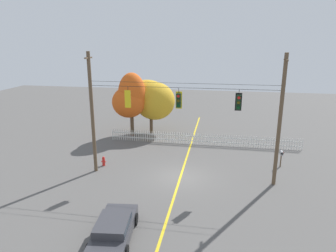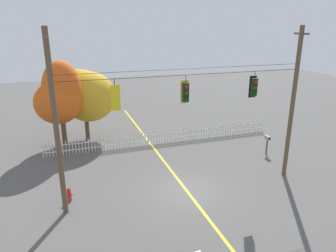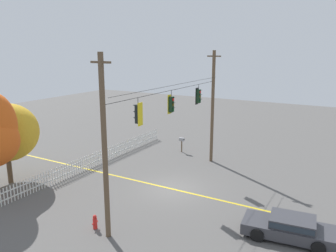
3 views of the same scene
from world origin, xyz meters
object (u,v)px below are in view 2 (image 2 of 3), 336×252
(traffic_signal_northbound_secondary, at_px, (254,87))
(autumn_maple_mid, at_px, (84,94))
(roadside_mailbox, at_px, (268,139))
(autumn_maple_near_fence, at_px, (60,96))
(traffic_signal_northbound_primary, at_px, (185,92))
(traffic_signal_southbound_primary, at_px, (115,97))
(fire_hydrant, at_px, (69,194))

(traffic_signal_northbound_secondary, xyz_separation_m, autumn_maple_mid, (-8.38, 10.48, -1.95))
(traffic_signal_northbound_secondary, bearing_deg, roadside_mailbox, 41.09)
(autumn_maple_near_fence, xyz_separation_m, autumn_maple_mid, (1.74, 1.65, -0.27))
(traffic_signal_northbound_primary, relative_size, roadside_mailbox, 1.10)
(traffic_signal_northbound_primary, xyz_separation_m, autumn_maple_mid, (-4.40, 10.48, -1.94))
(traffic_signal_northbound_primary, bearing_deg, roadside_mailbox, 22.73)
(traffic_signal_northbound_primary, xyz_separation_m, autumn_maple_near_fence, (-6.14, 8.82, -1.67))
(traffic_signal_southbound_primary, xyz_separation_m, traffic_signal_northbound_primary, (3.56, 0.02, -0.00))
(autumn_maple_mid, bearing_deg, fire_hydrant, -100.23)
(traffic_signal_southbound_primary, bearing_deg, autumn_maple_mid, 94.59)
(autumn_maple_near_fence, relative_size, roadside_mailbox, 4.92)
(autumn_maple_mid, bearing_deg, roadside_mailbox, -31.03)
(traffic_signal_southbound_primary, relative_size, roadside_mailbox, 1.12)
(autumn_maple_near_fence, height_order, roadside_mailbox, autumn_maple_near_fence)
(traffic_signal_northbound_primary, height_order, autumn_maple_near_fence, traffic_signal_northbound_primary)
(autumn_maple_near_fence, distance_m, autumn_maple_mid, 2.41)
(autumn_maple_mid, xyz_separation_m, fire_hydrant, (-1.70, -9.44, -3.36))
(traffic_signal_northbound_primary, xyz_separation_m, fire_hydrant, (-6.10, 1.04, -5.30))
(fire_hydrant, relative_size, roadside_mailbox, 0.57)
(traffic_signal_southbound_primary, distance_m, traffic_signal_northbound_primary, 3.56)
(fire_hydrant, bearing_deg, traffic_signal_northbound_primary, -9.64)
(traffic_signal_southbound_primary, xyz_separation_m, traffic_signal_northbound_secondary, (7.54, 0.02, 0.02))
(roadside_mailbox, bearing_deg, autumn_maple_mid, 148.97)
(autumn_maple_mid, height_order, fire_hydrant, autumn_maple_mid)
(traffic_signal_northbound_secondary, bearing_deg, autumn_maple_mid, 128.67)
(traffic_signal_northbound_secondary, height_order, autumn_maple_mid, traffic_signal_northbound_secondary)
(fire_hydrant, bearing_deg, autumn_maple_mid, 79.77)
(traffic_signal_southbound_primary, height_order, traffic_signal_northbound_primary, same)
(autumn_maple_mid, distance_m, fire_hydrant, 10.16)
(traffic_signal_southbound_primary, bearing_deg, roadside_mailbox, 16.07)
(traffic_signal_northbound_primary, height_order, fire_hydrant, traffic_signal_northbound_primary)
(traffic_signal_southbound_primary, height_order, autumn_maple_near_fence, traffic_signal_southbound_primary)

